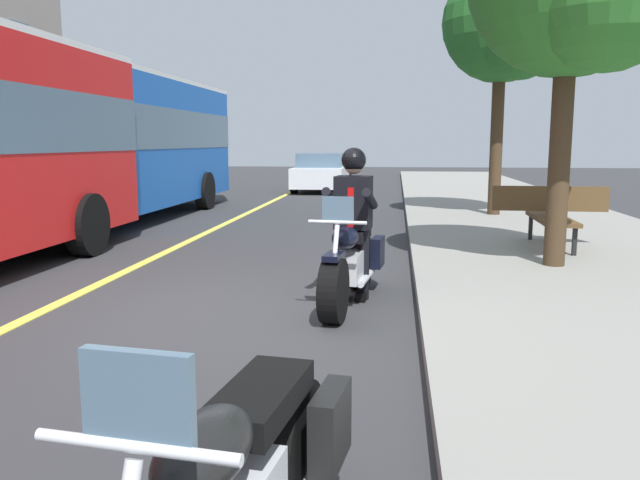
{
  "coord_description": "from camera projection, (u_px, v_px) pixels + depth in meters",
  "views": [
    {
      "loc": [
        6.43,
        1.74,
        1.8
      ],
      "look_at": [
        -0.31,
        0.94,
        0.75
      ],
      "focal_mm": 35.62,
      "sensor_mm": 36.0,
      "label": 1
    }
  ],
  "objects": [
    {
      "name": "ground_plane",
      "position": [
        230.0,
        312.0,
        6.79
      ],
      "size": [
        80.0,
        80.0,
        0.0
      ],
      "primitive_type": "plane",
      "color": "#333335"
    },
    {
      "name": "lane_center_stripe",
      "position": [
        54.0,
        306.0,
        7.03
      ],
      "size": [
        60.0,
        0.16,
        0.01
      ],
      "primitive_type": "cube",
      "color": "#E5DB4C",
      "rests_on": "ground_plane"
    },
    {
      "name": "motorcycle_main",
      "position": [
        350.0,
        263.0,
        7.12
      ],
      "size": [
        2.22,
        0.76,
        1.26
      ],
      "color": "black",
      "rests_on": "ground_plane"
    },
    {
      "name": "rider_main",
      "position": [
        353.0,
        210.0,
        7.21
      ],
      "size": [
        0.67,
        0.6,
        1.74
      ],
      "color": "black",
      "rests_on": "ground_plane"
    },
    {
      "name": "bus_far",
      "position": [
        106.0,
        139.0,
        13.87
      ],
      "size": [
        11.05,
        2.7,
        3.3
      ],
      "color": "blue",
      "rests_on": "ground_plane"
    },
    {
      "name": "car_silver",
      "position": [
        322.0,
        172.0,
        23.56
      ],
      "size": [
        4.6,
        1.92,
        1.4
      ],
      "color": "white",
      "rests_on": "ground_plane"
    },
    {
      "name": "bench_sidewalk",
      "position": [
        551.0,
        211.0,
        10.08
      ],
      "size": [
        1.81,
        1.8,
        0.95
      ],
      "color": "brown",
      "rests_on": "sidewalk_curb"
    },
    {
      "name": "street_tree_curbside",
      "position": [
        506.0,
        28.0,
        13.86
      ],
      "size": [
        2.8,
        2.6,
        5.55
      ],
      "color": "#42301E",
      "rests_on": "sidewalk_curb"
    }
  ]
}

